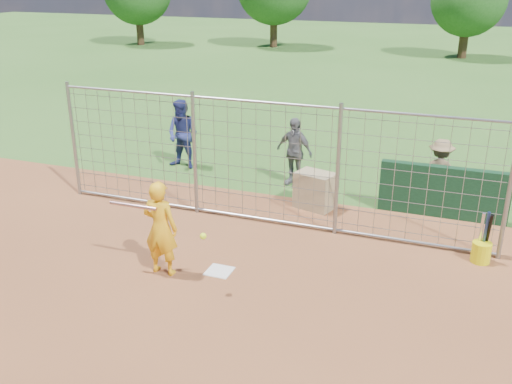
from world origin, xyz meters
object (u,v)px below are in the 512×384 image
at_px(bystander_a, 183,134).
at_px(bystander_b, 294,152).
at_px(equipment_bin, 315,190).
at_px(bystander_c, 439,172).
at_px(bucket_with_bats, 482,249).
at_px(batter, 161,228).

distance_m(bystander_a, bystander_b, 3.06).
bearing_deg(equipment_bin, bystander_c, 40.59).
bearing_deg(bystander_b, bucket_with_bats, -14.63).
bearing_deg(bystander_c, bucket_with_bats, 112.42).
xyz_separation_m(batter, bystander_a, (-2.23, 5.12, 0.06)).
xyz_separation_m(batter, bystander_c, (4.15, 4.83, -0.09)).
bearing_deg(bucket_with_bats, bystander_a, 159.01).
relative_size(bystander_a, bucket_with_bats, 1.84).
xyz_separation_m(equipment_bin, bucket_with_bats, (3.41, -1.37, -0.15)).
distance_m(bystander_b, bucket_with_bats, 5.03).
height_order(bystander_b, bystander_c, bystander_b).
bearing_deg(bucket_with_bats, bystander_c, 110.47).
bearing_deg(bystander_c, batter, 51.24).
relative_size(batter, bucket_with_bats, 1.71).
relative_size(bystander_b, bucket_with_bats, 1.69).
relative_size(batter, bystander_c, 1.12).
relative_size(batter, equipment_bin, 2.08).
xyz_separation_m(bystander_a, equipment_bin, (3.91, -1.44, -0.49)).
relative_size(bystander_b, equipment_bin, 2.06).
bearing_deg(bystander_a, bystander_c, 3.03).
xyz_separation_m(bystander_c, bucket_with_bats, (0.94, -2.52, -0.50)).
height_order(bystander_a, equipment_bin, bystander_a).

